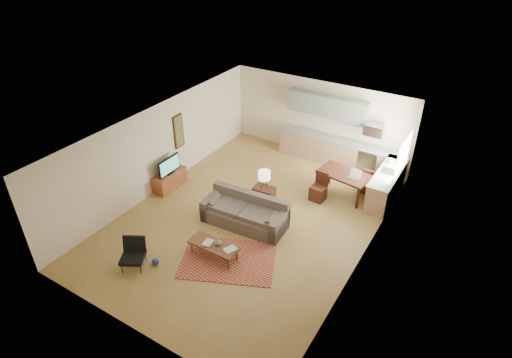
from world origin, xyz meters
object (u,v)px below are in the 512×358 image
Objects in this scene: dining_table at (343,184)px; armchair at (132,255)px; tv_credenza at (170,180)px; console_table at (264,198)px; sofa at (244,212)px; coffee_table at (214,250)px.

armchair is at bearing -111.35° from dining_table.
tv_credenza is 3.14m from console_table.
dining_table is (1.78, 2.77, -0.03)m from sofa.
armchair reaches higher than coffee_table.
dining_table reaches higher than coffee_table.
coffee_table is at bearing -91.67° from sofa.
coffee_table is 1.97m from armchair.
tv_credenza is at bearing 87.79° from armchair.
coffee_table is at bearing -103.71° from dining_table.
dining_table is at bearing 31.35° from armchair.
armchair is (-1.40, -2.83, -0.06)m from sofa.
dining_table is (1.71, 1.84, 0.04)m from console_table.
sofa is 3.29m from dining_table.
tv_credenza is (-1.62, 3.19, -0.10)m from armchair.
coffee_table is at bearing 13.17° from armchair.
sofa is at bearing 34.56° from armchair.
sofa is 3.43× the size of console_table.
coffee_table is 4.61m from dining_table.
console_table is (0.01, 2.44, 0.16)m from coffee_table.
console_table is (0.07, 0.94, -0.07)m from sofa.
console_table reaches higher than coffee_table.
console_table is at bearing 82.04° from sofa.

